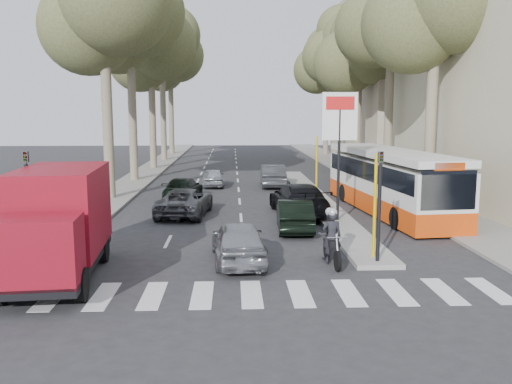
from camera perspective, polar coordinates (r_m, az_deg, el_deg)
ground at (r=18.48m, az=1.56°, el=-6.58°), size 120.00×120.00×0.00m
sidewalk_right at (r=44.18m, az=10.42°, el=2.18°), size 3.20×70.00×0.12m
median_left at (r=46.53m, az=-10.82°, el=2.48°), size 2.40×64.00×0.12m
traffic_island at (r=29.54m, az=6.34°, el=-0.77°), size 1.50×26.00×0.16m
building_far at (r=54.55m, az=15.72°, el=11.53°), size 11.00×20.00×16.00m
billboard at (r=23.27m, az=8.76°, el=5.68°), size 1.50×12.10×5.60m
traffic_light_island at (r=17.08m, az=12.90°, el=0.47°), size 0.16×0.41×3.60m
traffic_light_left at (r=18.10m, az=-22.93°, el=0.46°), size 0.16×0.41×3.60m
tree_l_a at (r=31.13m, az=-15.52°, el=18.51°), size 7.40×7.20×14.10m
tree_l_b at (r=39.00m, az=-12.98°, el=17.52°), size 7.40×7.20×14.88m
tree_l_c at (r=46.66m, az=-10.87°, el=14.77°), size 7.40×7.20×13.71m
tree_l_d at (r=54.76m, az=-9.78°, el=15.66°), size 7.40×7.20×15.66m
tree_l_e at (r=62.55m, az=-8.91°, el=13.81°), size 7.40×7.20×14.49m
tree_r_b at (r=38.00m, az=14.31°, el=18.25°), size 7.40×7.20×15.27m
tree_r_c at (r=45.37m, az=10.98°, el=14.51°), size 7.40×7.20×13.32m
tree_r_d at (r=53.32m, az=9.07°, el=15.13°), size 7.40×7.20×14.88m
tree_r_e at (r=61.08m, az=7.61°, el=13.65°), size 7.40×7.20×14.10m
silver_hatchback at (r=17.40m, az=-1.85°, el=-5.23°), size 1.91×4.10×1.36m
dark_hatchback at (r=22.04m, az=4.09°, el=-2.42°), size 1.55×3.96×1.28m
queue_car_a at (r=25.41m, az=-7.49°, el=-1.03°), size 2.63×4.80×1.27m
queue_car_b at (r=25.32m, az=4.51°, el=-0.75°), size 2.61×5.36×1.50m
queue_car_c at (r=35.03m, az=-4.54°, el=1.54°), size 1.50×3.49×1.17m
queue_car_d at (r=34.93m, az=1.78°, el=1.74°), size 1.56×4.32×1.41m
queue_car_e at (r=29.99m, az=-7.70°, el=0.36°), size 2.10×4.32×1.21m
red_truck at (r=16.59m, az=-20.15°, el=-2.93°), size 2.69×6.07×3.16m
city_bus at (r=26.55m, az=13.88°, el=1.28°), size 3.62×11.64×3.02m
motorcycle at (r=17.47m, az=7.86°, el=-4.76°), size 0.78×2.14×1.82m
pedestrian_near at (r=27.53m, az=15.45°, el=0.12°), size 0.73×1.06×1.65m
pedestrian_far at (r=29.55m, az=19.95°, el=0.43°), size 1.14×0.81×1.61m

